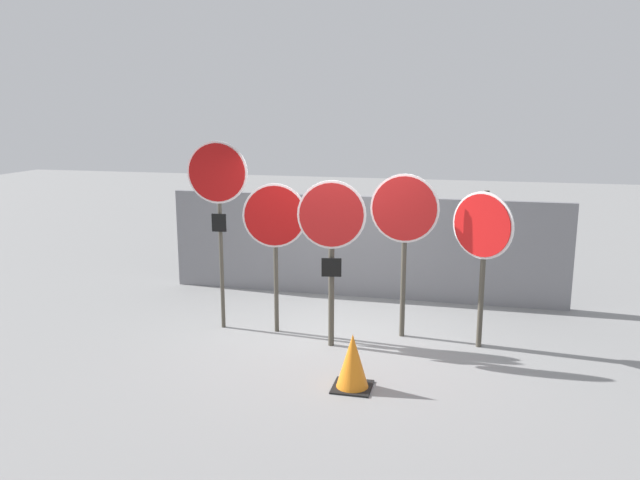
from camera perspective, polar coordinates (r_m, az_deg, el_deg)
name	(u,v)px	position (r m, az deg, el deg)	size (l,w,h in m)	color
ground_plane	(336,338)	(8.56, 1.50, -8.95)	(40.00, 40.00, 0.00)	gray
fence_back	(362,247)	(10.22, 3.87, -0.63)	(6.51, 0.12, 1.67)	slate
stop_sign_0	(218,187)	(8.57, -9.32, 4.79)	(0.84, 0.14, 2.63)	#474238
stop_sign_1	(275,224)	(8.38, -4.15, 1.42)	(0.85, 0.20, 2.08)	#474238
stop_sign_2	(331,231)	(7.84, 1.04, 0.83)	(0.86, 0.19, 2.18)	#474238
stop_sign_3	(404,220)	(8.24, 7.71, 1.79)	(0.91, 0.15, 2.23)	#474238
stop_sign_4	(482,236)	(8.08, 14.62, 0.34)	(0.74, 0.47, 2.05)	#474238
traffic_cone_0	(353,362)	(7.02, 2.99, -11.04)	(0.43, 0.43, 0.63)	black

